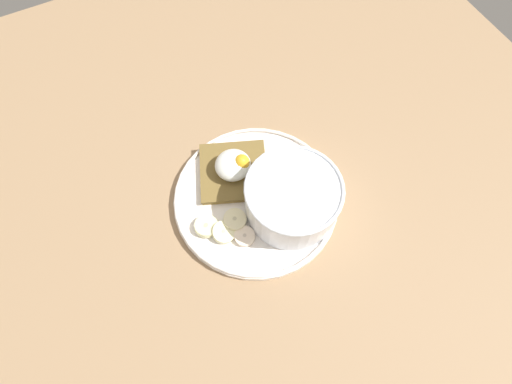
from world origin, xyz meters
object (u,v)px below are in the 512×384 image
Objects in this scene: toast_slice at (234,172)px; banana_slice_front at (224,232)px; banana_slice_left at (235,220)px; oatmeal_bowl at (292,198)px; banana_slice_right at (245,236)px; banana_slice_back at (206,226)px; poached_egg at (234,165)px.

toast_slice is 2.79× the size of banana_slice_front.
banana_slice_left is at bearing 23.14° from banana_slice_front.
oatmeal_bowl reaches higher than toast_slice.
banana_slice_left reaches higher than banana_slice_right.
toast_slice and banana_slice_right have the same top height.
poached_egg is at bearing 39.49° from banana_slice_back.
toast_slice is (-5.29, 9.34, -2.78)cm from oatmeal_bowl.
banana_slice_left is (2.29, 0.98, 0.08)cm from banana_slice_front.
banana_slice_left reaches higher than banana_slice_back.
poached_egg is at bearing 64.60° from banana_slice_left.
poached_egg is 8.63cm from banana_slice_left.
banana_slice_left is 1.36× the size of banana_slice_right.
banana_slice_back is (-12.96, 2.82, -2.82)cm from oatmeal_bowl.
oatmeal_bowl is at bearing -10.89° from banana_slice_left.
banana_slice_back is 1.54× the size of banana_slice_right.
banana_slice_front is 3.17cm from banana_slice_right.
toast_slice is at bearing 72.97° from banana_slice_right.
banana_slice_left is at bearing 169.11° from oatmeal_bowl.
banana_slice_back is (-1.92, 2.11, -0.08)cm from banana_slice_front.
toast_slice is at bearing 145.09° from poached_egg.
poached_egg reaches higher than toast_slice.
oatmeal_bowl is at bearing 8.04° from banana_slice_right.
oatmeal_bowl is 1.04× the size of toast_slice.
banana_slice_right is (2.52, -1.91, -0.18)cm from banana_slice_front.
banana_slice_front reaches higher than banana_slice_back.
banana_slice_back is at bearing -140.51° from poached_egg.
banana_slice_back is (-7.67, -6.52, -0.04)cm from toast_slice.
banana_slice_front is 1.01× the size of banana_slice_back.
poached_egg is (-5.16, 9.25, -0.57)cm from oatmeal_bowl.
banana_slice_right is at bearing -107.03° from toast_slice.
oatmeal_bowl is 9.30cm from banana_slice_left.
banana_slice_right is at bearing -171.96° from oatmeal_bowl.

